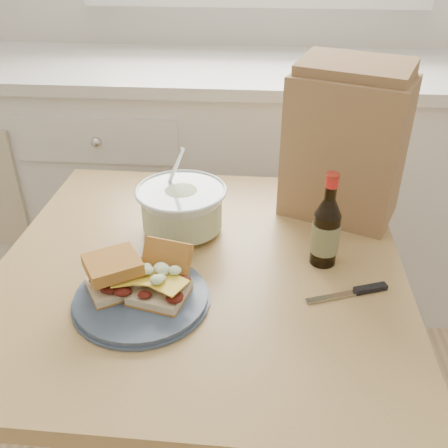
# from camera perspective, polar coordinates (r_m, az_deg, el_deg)

# --- Properties ---
(cabinet_run) EXTENTS (2.50, 0.64, 0.94)m
(cabinet_run) POSITION_cam_1_polar(r_m,az_deg,el_deg) (2.05, 2.68, 5.00)
(cabinet_run) COLOR white
(cabinet_run) RESTS_ON ground
(dining_table) EXTENTS (0.89, 0.89, 0.74)m
(dining_table) POSITION_cam_1_polar(r_m,az_deg,el_deg) (1.17, -2.59, -8.72)
(dining_table) COLOR tan
(dining_table) RESTS_ON ground
(plate) EXTENTS (0.26, 0.26, 0.02)m
(plate) POSITION_cam_1_polar(r_m,az_deg,el_deg) (1.01, -9.42, -8.38)
(plate) COLOR #3B4A60
(plate) RESTS_ON dining_table
(sandwich_left) EXTENTS (0.13, 0.13, 0.07)m
(sandwich_left) POSITION_cam_1_polar(r_m,az_deg,el_deg) (1.00, -12.47, -5.63)
(sandwich_left) COLOR beige
(sandwich_left) RESTS_ON plate
(sandwich_right) EXTENTS (0.12, 0.16, 0.09)m
(sandwich_right) POSITION_cam_1_polar(r_m,az_deg,el_deg) (0.99, -7.15, -6.16)
(sandwich_right) COLOR beige
(sandwich_right) RESTS_ON plate
(coleslaw_bowl) EXTENTS (0.22, 0.22, 0.21)m
(coleslaw_bowl) POSITION_cam_1_polar(r_m,az_deg,el_deg) (1.19, -4.83, 1.60)
(coleslaw_bowl) COLOR silver
(coleslaw_bowl) RESTS_ON dining_table
(beer_bottle) EXTENTS (0.06, 0.06, 0.21)m
(beer_bottle) POSITION_cam_1_polar(r_m,az_deg,el_deg) (1.08, 11.57, -0.75)
(beer_bottle) COLOR black
(beer_bottle) RESTS_ON dining_table
(knife) EXTENTS (0.17, 0.08, 0.01)m
(knife) POSITION_cam_1_polar(r_m,az_deg,el_deg) (1.05, 15.35, -7.35)
(knife) COLOR silver
(knife) RESTS_ON dining_table
(paper_bag) EXTENTS (0.31, 0.26, 0.35)m
(paper_bag) POSITION_cam_1_polar(r_m,az_deg,el_deg) (1.25, 13.65, 8.40)
(paper_bag) COLOR #956848
(paper_bag) RESTS_ON dining_table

